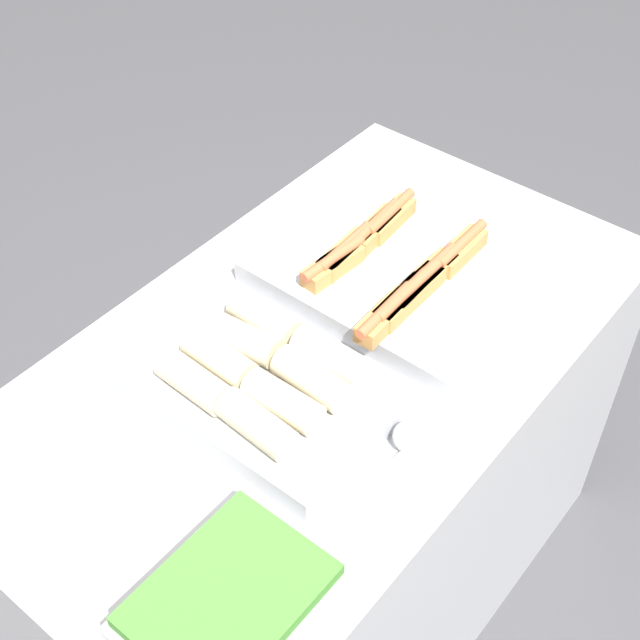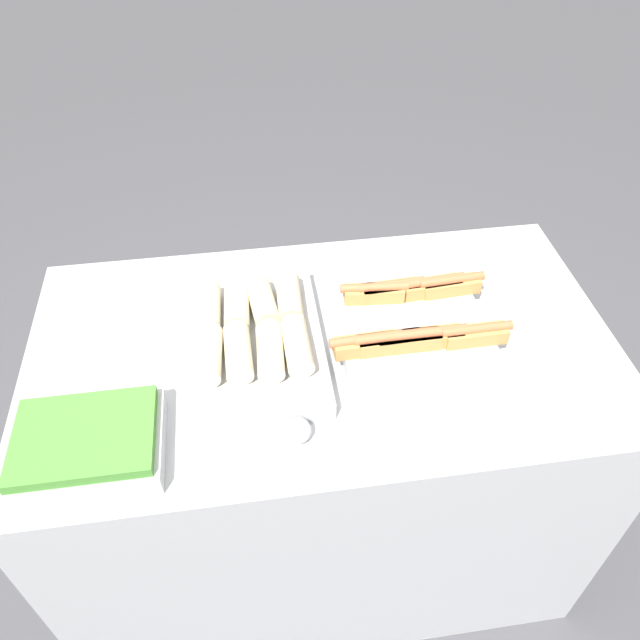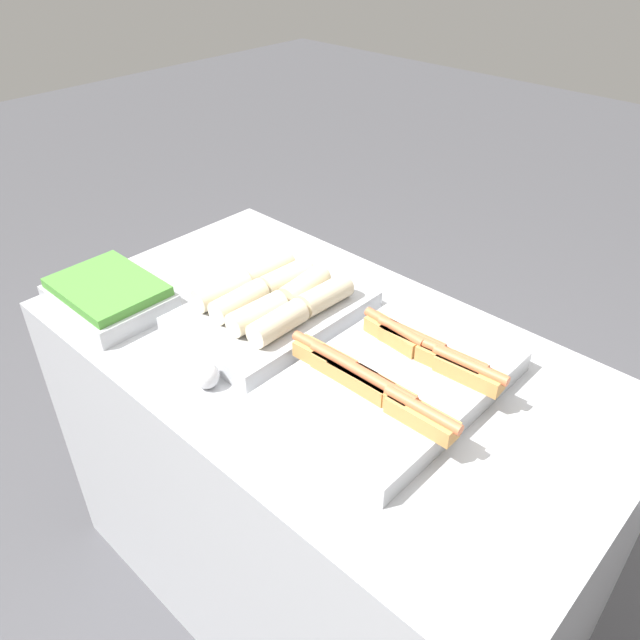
{
  "view_description": "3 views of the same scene",
  "coord_description": "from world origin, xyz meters",
  "px_view_note": "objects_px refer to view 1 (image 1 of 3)",
  "views": [
    {
      "loc": [
        -0.92,
        -0.74,
        2.17
      ],
      "look_at": [
        -0.01,
        0.0,
        1.0
      ],
      "focal_mm": 50.0,
      "sensor_mm": 36.0,
      "label": 1
    },
    {
      "loc": [
        -0.16,
        -1.02,
        2.01
      ],
      "look_at": [
        -0.01,
        0.0,
        1.0
      ],
      "focal_mm": 35.0,
      "sensor_mm": 36.0,
      "label": 2
    },
    {
      "loc": [
        0.78,
        -0.84,
        1.81
      ],
      "look_at": [
        -0.01,
        0.0,
        1.0
      ],
      "focal_mm": 35.0,
      "sensor_mm": 36.0,
      "label": 3
    }
  ],
  "objects_px": {
    "tray_hotdogs": "(389,277)",
    "tray_wraps": "(264,382)",
    "serving_spoon_near": "(405,441)",
    "tray_side_front": "(230,604)"
  },
  "relations": [
    {
      "from": "serving_spoon_near",
      "to": "tray_side_front",
      "type": "bearing_deg",
      "value": 176.91
    },
    {
      "from": "tray_hotdogs",
      "to": "serving_spoon_near",
      "type": "relative_size",
      "value": 2.27
    },
    {
      "from": "serving_spoon_near",
      "to": "tray_hotdogs",
      "type": "bearing_deg",
      "value": 39.87
    },
    {
      "from": "serving_spoon_near",
      "to": "tray_wraps",
      "type": "bearing_deg",
      "value": 103.36
    },
    {
      "from": "tray_wraps",
      "to": "serving_spoon_near",
      "type": "relative_size",
      "value": 1.99
    },
    {
      "from": "tray_wraps",
      "to": "tray_hotdogs",
      "type": "bearing_deg",
      "value": -0.39
    },
    {
      "from": "tray_wraps",
      "to": "serving_spoon_near",
      "type": "xyz_separation_m",
      "value": [
        0.06,
        -0.26,
        -0.02
      ]
    },
    {
      "from": "tray_hotdogs",
      "to": "tray_wraps",
      "type": "distance_m",
      "value": 0.38
    },
    {
      "from": "tray_side_front",
      "to": "tray_wraps",
      "type": "bearing_deg",
      "value": 34.78
    },
    {
      "from": "tray_hotdogs",
      "to": "tray_wraps",
      "type": "relative_size",
      "value": 1.14
    }
  ]
}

